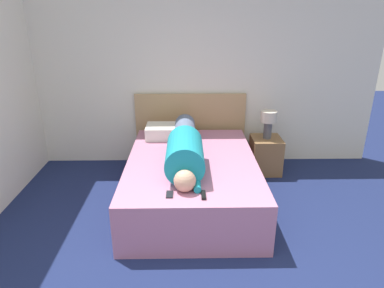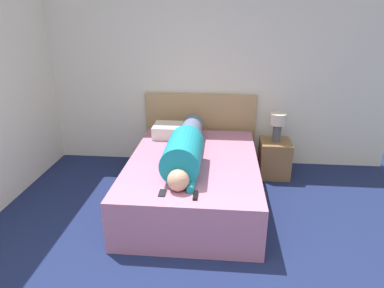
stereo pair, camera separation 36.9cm
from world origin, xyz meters
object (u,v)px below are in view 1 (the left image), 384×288
Objects in this scene: nightstand at (266,155)px; pillow_near_headboard at (168,131)px; person_lying at (185,148)px; cell_phone at (170,194)px; table_lamp at (268,120)px; bed at (192,180)px; tv_remote at (203,195)px.

pillow_near_headboard is at bearing -178.21° from nightstand.
person_lying is 0.85m from pillow_near_headboard.
nightstand is at bearing 1.79° from pillow_near_headboard.
nightstand is 2.07m from cell_phone.
cell_phone is (-1.27, -1.61, -0.21)m from table_lamp.
table_lamp is 2.06m from cell_phone.
cell_phone is (-0.22, -0.82, 0.28)m from bed.
bed is at bearing 74.96° from cell_phone.
nightstand is at bearing 0.00° from table_lamp.
table_lamp is at bearing 1.79° from pillow_near_headboard.
person_lying is 0.79m from cell_phone.
nightstand is 0.85× the size of pillow_near_headboard.
nightstand is 3.33× the size of tv_remote.
nightstand is at bearing 51.75° from cell_phone.
tv_remote is at bearing -5.15° from cell_phone.
cell_phone is at bearing 174.85° from tv_remote.
bed is 0.88m from pillow_near_headboard.
nightstand is 1.49m from person_lying.
bed is 0.89m from cell_phone.
bed is at bearing -142.90° from table_lamp.
person_lying reaches higher than cell_phone.
table_lamp reaches higher than cell_phone.
cell_phone is at bearing -100.63° from person_lying.
tv_remote is at bearing -120.29° from table_lamp.
person_lying is at bearing -141.87° from bed.
nightstand is at bearing 37.17° from person_lying.
person_lying is 0.82m from tv_remote.
cell_phone is (-0.14, -0.75, -0.16)m from person_lying.
table_lamp is 1.91m from tv_remote.
table_lamp is 2.96× the size of cell_phone.
tv_remote is 1.15× the size of cell_phone.
nightstand is 1.30× the size of table_lamp.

